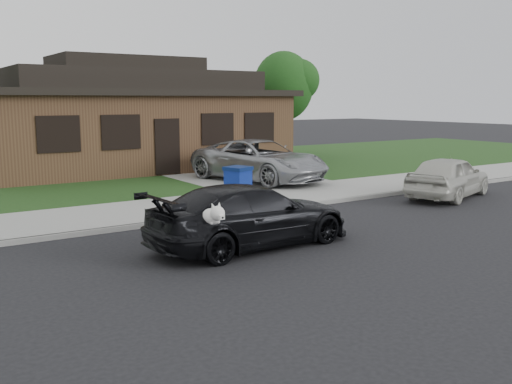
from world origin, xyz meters
TOP-DOWN VIEW (x-y plane):
  - ground at (0.00, 0.00)m, footprint 120.00×120.00m
  - sidewalk at (0.00, 5.00)m, footprint 60.00×3.00m
  - curb at (0.00, 3.50)m, footprint 60.00×0.12m
  - lawn at (0.00, 13.00)m, footprint 60.00×13.00m
  - driveway at (6.00, 10.00)m, footprint 4.50×13.00m
  - sedan at (1.10, 0.68)m, footprint 4.53×2.21m
  - minivan at (6.08, 7.80)m, footprint 3.50×5.62m
  - white_compact at (9.38, 2.30)m, footprint 4.09×2.61m
  - recycling_bin at (3.14, 4.47)m, footprint 0.79×0.79m
  - house at (4.00, 15.00)m, footprint 12.60×8.60m
  - tree_1 at (12.14, 14.40)m, footprint 3.15×3.00m

SIDE VIEW (x-z plane):
  - ground at x=0.00m, z-range 0.00..0.00m
  - sidewalk at x=0.00m, z-range 0.00..0.12m
  - curb at x=0.00m, z-range 0.00..0.12m
  - lawn at x=0.00m, z-range 0.00..0.13m
  - driveway at x=6.00m, z-range 0.00..0.14m
  - recycling_bin at x=3.14m, z-range 0.13..1.16m
  - sedan at x=1.10m, z-range 0.00..1.29m
  - white_compact at x=9.38m, z-range 0.00..1.30m
  - minivan at x=6.08m, z-range 0.14..1.59m
  - house at x=4.00m, z-range -0.19..4.46m
  - tree_1 at x=12.14m, z-range 1.09..6.34m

